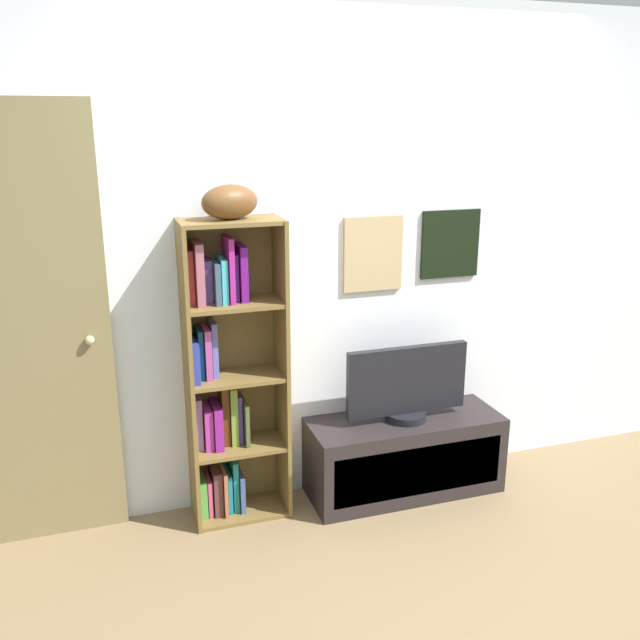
{
  "coord_description": "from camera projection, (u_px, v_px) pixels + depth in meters",
  "views": [
    {
      "loc": [
        -1.27,
        -2.17,
        1.99
      ],
      "look_at": [
        -0.28,
        0.85,
        1.04
      ],
      "focal_mm": 38.57,
      "sensor_mm": 36.0,
      "label": 1
    }
  ],
  "objects": [
    {
      "name": "bookshelf",
      "position": [
        226.0,
        378.0,
        3.4
      ],
      "size": [
        0.48,
        0.27,
        1.53
      ],
      "color": "brown",
      "rests_on": "ground"
    },
    {
      "name": "tv_stand",
      "position": [
        404.0,
        455.0,
        3.75
      ],
      "size": [
        1.05,
        0.39,
        0.43
      ],
      "color": "black",
      "rests_on": "ground"
    },
    {
      "name": "television",
      "position": [
        407.0,
        385.0,
        3.63
      ],
      "size": [
        0.67,
        0.22,
        0.41
      ],
      "color": "black",
      "rests_on": "tv_stand"
    },
    {
      "name": "ground",
      "position": [
        445.0,
        607.0,
        2.92
      ],
      "size": [
        5.2,
        5.2,
        0.04
      ],
      "primitive_type": "cube",
      "color": "olive"
    },
    {
      "name": "door",
      "position": [
        15.0,
        336.0,
        3.11
      ],
      "size": [
        0.84,
        0.09,
        2.07
      ],
      "color": "olive",
      "rests_on": "ground"
    },
    {
      "name": "back_wall",
      "position": [
        355.0,
        258.0,
        3.59
      ],
      "size": [
        4.8,
        0.08,
        2.55
      ],
      "color": "white",
      "rests_on": "ground"
    },
    {
      "name": "football",
      "position": [
        230.0,
        202.0,
        3.14
      ],
      "size": [
        0.31,
        0.23,
        0.16
      ],
      "primitive_type": "ellipsoid",
      "rotation": [
        0.0,
        0.0,
        0.3
      ],
      "color": "brown",
      "rests_on": "bookshelf"
    }
  ]
}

